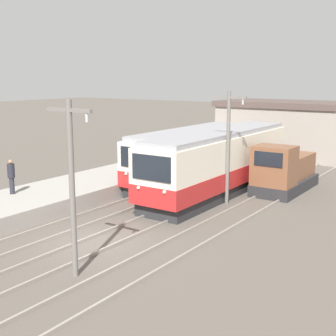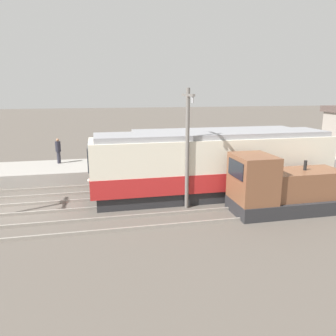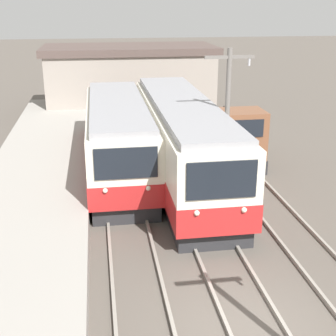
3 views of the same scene
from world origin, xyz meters
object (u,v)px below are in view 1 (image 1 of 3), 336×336
catenary_mast_near (72,182)px  catenary_mast_mid (228,143)px  commuter_train_left (191,158)px  person_on_platform (11,175)px  commuter_train_center (220,165)px  shunting_locomotive (284,172)px

catenary_mast_near → catenary_mast_mid: same height
commuter_train_left → person_on_platform: commuter_train_left is taller
catenary_mast_mid → person_on_platform: (-8.93, -7.25, -1.58)m
commuter_train_center → person_on_platform: bearing=-128.9°
commuter_train_left → person_on_platform: bearing=-113.9°
commuter_train_left → person_on_platform: size_ratio=6.23×
commuter_train_left → catenary_mast_mid: 5.62m
shunting_locomotive → person_on_platform: size_ratio=3.12×
shunting_locomotive → person_on_platform: 15.76m
shunting_locomotive → person_on_platform: (-10.42, -11.80, 0.61)m
commuter_train_center → shunting_locomotive: (3.00, 2.60, -0.54)m
catenary_mast_near → person_on_platform: catenary_mast_near is taller
catenary_mast_mid → commuter_train_left: bearing=143.7°
commuter_train_left → catenary_mast_near: catenary_mast_near is taller
person_on_platform → catenary_mast_near: bearing=-25.3°
commuter_train_center → person_on_platform: commuter_train_center is taller
shunting_locomotive → catenary_mast_mid: bearing=-108.1°
commuter_train_left → catenary_mast_near: 15.36m
commuter_train_left → catenary_mast_near: size_ratio=1.85×
commuter_train_left → shunting_locomotive: 5.98m
commuter_train_left → shunting_locomotive: commuter_train_left is taller
shunting_locomotive → commuter_train_left: bearing=-166.6°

